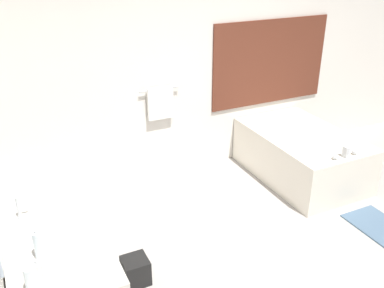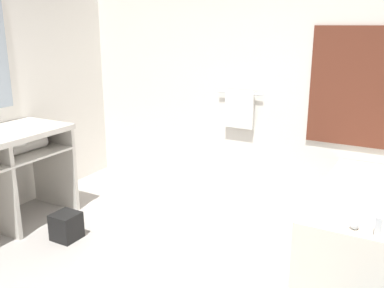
# 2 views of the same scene
# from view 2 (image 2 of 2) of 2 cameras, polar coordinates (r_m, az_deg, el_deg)

# --- Properties ---
(wall_back_with_blinds) EXTENTS (7.40, 0.13, 2.70)m
(wall_back_with_blinds) POSITION_cam_2_polar(r_m,az_deg,el_deg) (4.45, 10.99, 8.95)
(wall_back_with_blinds) COLOR white
(wall_back_with_blinds) RESTS_ON ground_plane
(waste_bin) EXTENTS (0.22, 0.22, 0.24)m
(waste_bin) POSITION_cam_2_polar(r_m,az_deg,el_deg) (4.02, -16.42, -10.47)
(waste_bin) COLOR black
(waste_bin) RESTS_ON ground_plane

